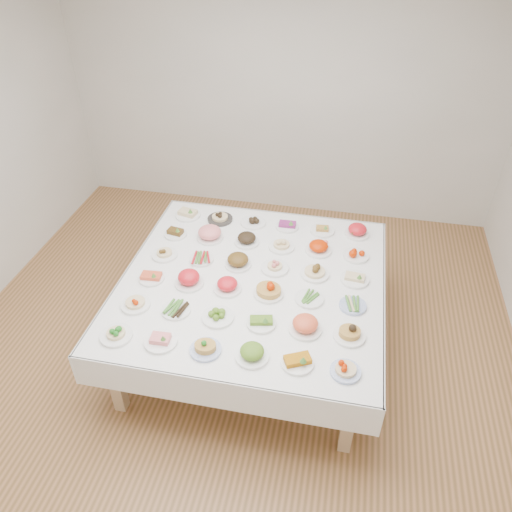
% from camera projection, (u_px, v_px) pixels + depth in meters
% --- Properties ---
extents(room_envelope, '(5.02, 5.02, 2.81)m').
position_uv_depth(room_envelope, '(226.00, 162.00, 3.36)').
color(room_envelope, '#A66F45').
rests_on(room_envelope, ground).
extents(display_table, '(2.13, 2.13, 0.75)m').
position_uv_depth(display_table, '(252.00, 286.00, 4.10)').
color(display_table, white).
rests_on(display_table, ground).
extents(dish_0, '(0.23, 0.23, 0.12)m').
position_uv_depth(dish_0, '(116.00, 332.00, 3.52)').
color(dish_0, white).
rests_on(dish_0, display_table).
extents(dish_1, '(0.23, 0.23, 0.09)m').
position_uv_depth(dish_1, '(160.00, 339.00, 3.49)').
color(dish_1, white).
rests_on(dish_1, display_table).
extents(dish_2, '(0.22, 0.22, 0.11)m').
position_uv_depth(dish_2, '(205.00, 346.00, 3.42)').
color(dish_2, '#4C66B2').
rests_on(dish_2, display_table).
extents(dish_3, '(0.23, 0.23, 0.12)m').
position_uv_depth(dish_3, '(252.00, 352.00, 3.37)').
color(dish_3, white).
rests_on(dish_3, display_table).
extents(dish_4, '(0.22, 0.22, 0.11)m').
position_uv_depth(dish_4, '(298.00, 359.00, 3.33)').
color(dish_4, white).
rests_on(dish_4, display_table).
extents(dish_5, '(0.20, 0.20, 0.11)m').
position_uv_depth(dish_5, '(346.00, 368.00, 3.27)').
color(dish_5, '#4C66B2').
rests_on(dish_5, display_table).
extents(dish_6, '(0.22, 0.22, 0.11)m').
position_uv_depth(dish_6, '(135.00, 301.00, 3.78)').
color(dish_6, white).
rests_on(dish_6, display_table).
extents(dish_7, '(0.23, 0.22, 0.06)m').
position_uv_depth(dish_7, '(176.00, 309.00, 3.75)').
color(dish_7, white).
rests_on(dish_7, display_table).
extents(dish_8, '(0.24, 0.24, 0.10)m').
position_uv_depth(dish_8, '(218.00, 314.00, 3.68)').
color(dish_8, white).
rests_on(dish_8, display_table).
extents(dish_9, '(0.22, 0.22, 0.09)m').
position_uv_depth(dish_9, '(261.00, 320.00, 3.63)').
color(dish_9, white).
rests_on(dish_9, display_table).
extents(dish_10, '(0.24, 0.24, 0.14)m').
position_uv_depth(dish_10, '(305.00, 324.00, 3.57)').
color(dish_10, white).
rests_on(dish_10, display_table).
extents(dish_11, '(0.23, 0.23, 0.13)m').
position_uv_depth(dish_11, '(350.00, 331.00, 3.52)').
color(dish_11, white).
rests_on(dish_11, display_table).
extents(dish_12, '(0.21, 0.21, 0.09)m').
position_uv_depth(dish_12, '(151.00, 276.00, 4.04)').
color(dish_12, white).
rests_on(dish_12, display_table).
extents(dish_13, '(0.23, 0.23, 0.13)m').
position_uv_depth(dish_13, '(189.00, 278.00, 3.98)').
color(dish_13, white).
rests_on(dish_13, display_table).
extents(dish_14, '(0.22, 0.22, 0.13)m').
position_uv_depth(dish_14, '(227.00, 284.00, 3.92)').
color(dish_14, white).
rests_on(dish_14, display_table).
extents(dish_15, '(0.25, 0.24, 0.15)m').
position_uv_depth(dish_15, '(269.00, 288.00, 3.87)').
color(dish_15, white).
rests_on(dish_15, display_table).
extents(dish_16, '(0.22, 0.22, 0.05)m').
position_uv_depth(dish_16, '(309.00, 298.00, 3.85)').
color(dish_16, white).
rests_on(dish_16, display_table).
extents(dish_17, '(0.21, 0.21, 0.05)m').
position_uv_depth(dish_17, '(353.00, 305.00, 3.79)').
color(dish_17, '#4C66B2').
rests_on(dish_17, display_table).
extents(dish_18, '(0.22, 0.22, 0.11)m').
position_uv_depth(dish_18, '(164.00, 252.00, 4.28)').
color(dish_18, white).
rests_on(dish_18, display_table).
extents(dish_19, '(0.20, 0.20, 0.05)m').
position_uv_depth(dish_19, '(201.00, 258.00, 4.25)').
color(dish_19, white).
rests_on(dish_19, display_table).
extents(dish_20, '(0.22, 0.22, 0.14)m').
position_uv_depth(dish_20, '(238.00, 259.00, 4.16)').
color(dish_20, white).
rests_on(dish_20, display_table).
extents(dish_21, '(0.23, 0.23, 0.11)m').
position_uv_depth(dish_21, '(275.00, 265.00, 4.14)').
color(dish_21, white).
rests_on(dish_21, display_table).
extents(dish_22, '(0.24, 0.24, 0.14)m').
position_uv_depth(dish_22, '(315.00, 269.00, 4.07)').
color(dish_22, white).
rests_on(dish_22, display_table).
extents(dish_23, '(0.23, 0.23, 0.10)m').
position_uv_depth(dish_23, '(355.00, 277.00, 4.02)').
color(dish_23, white).
rests_on(dish_23, display_table).
extents(dish_24, '(0.20, 0.20, 0.08)m').
position_uv_depth(dish_24, '(175.00, 232.00, 4.54)').
color(dish_24, white).
rests_on(dish_24, display_table).
extents(dish_25, '(0.28, 0.28, 0.15)m').
position_uv_depth(dish_25, '(210.00, 232.00, 4.47)').
color(dish_25, white).
rests_on(dish_25, display_table).
extents(dish_26, '(0.22, 0.22, 0.11)m').
position_uv_depth(dish_26, '(247.00, 239.00, 4.43)').
color(dish_26, white).
rests_on(dish_26, display_table).
extents(dish_27, '(0.23, 0.23, 0.12)m').
position_uv_depth(dish_27, '(282.00, 243.00, 4.37)').
color(dish_27, white).
rests_on(dish_27, display_table).
extents(dish_28, '(0.23, 0.23, 0.14)m').
position_uv_depth(dish_28, '(319.00, 245.00, 4.32)').
color(dish_28, white).
rests_on(dish_28, display_table).
extents(dish_29, '(0.22, 0.22, 0.10)m').
position_uv_depth(dish_29, '(356.00, 253.00, 4.28)').
color(dish_29, white).
rests_on(dish_29, display_table).
extents(dish_30, '(0.24, 0.24, 0.11)m').
position_uv_depth(dish_30, '(188.00, 212.00, 4.79)').
color(dish_30, white).
rests_on(dish_30, display_table).
extents(dish_31, '(0.24, 0.24, 0.12)m').
position_uv_depth(dish_31, '(220.00, 215.00, 4.73)').
color(dish_31, '#2C2927').
rests_on(dish_31, display_table).
extents(dish_32, '(0.23, 0.23, 0.09)m').
position_uv_depth(dish_32, '(253.00, 220.00, 4.69)').
color(dish_32, white).
rests_on(dish_32, display_table).
extents(dish_33, '(0.21, 0.21, 0.10)m').
position_uv_depth(dish_33, '(287.00, 224.00, 4.64)').
color(dish_33, white).
rests_on(dish_33, display_table).
extents(dish_34, '(0.22, 0.22, 0.09)m').
position_uv_depth(dish_34, '(322.00, 229.00, 4.59)').
color(dish_34, white).
rests_on(dish_34, display_table).
extents(dish_35, '(0.22, 0.22, 0.13)m').
position_uv_depth(dish_35, '(357.00, 230.00, 4.53)').
color(dish_35, white).
rests_on(dish_35, display_table).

